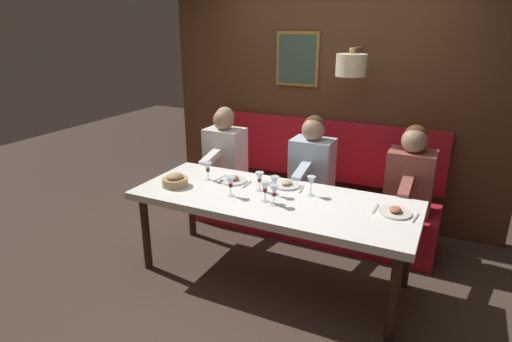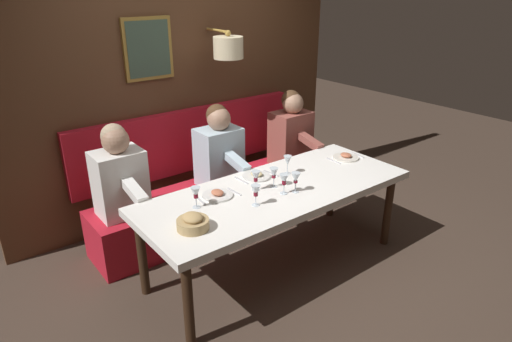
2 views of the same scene
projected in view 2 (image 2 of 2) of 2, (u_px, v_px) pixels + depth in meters
ground_plane at (275, 265)px, 3.90m from camera, size 12.00×12.00×0.00m
dining_table at (277, 196)px, 3.63m from camera, size 0.90×2.28×0.74m
banquette_bench at (218, 205)px, 4.45m from camera, size 0.52×2.48×0.45m
back_wall_panel at (182, 80)px, 4.42m from camera, size 0.59×3.68×2.90m
diner_nearest at (291, 130)px, 4.75m from camera, size 0.60×0.40×0.79m
diner_near at (219, 149)px, 4.23m from camera, size 0.60×0.40×0.79m
diner_middle at (119, 174)px, 3.68m from camera, size 0.60×0.40×0.79m
place_setting_0 at (217, 195)px, 3.47m from camera, size 0.24×0.32×0.05m
place_setting_1 at (346, 157)px, 4.20m from camera, size 0.24×0.32×0.05m
place_setting_2 at (257, 176)px, 3.80m from camera, size 0.24×0.32×0.05m
wine_glass_0 at (256, 191)px, 3.29m from camera, size 0.07×0.07×0.16m
wine_glass_1 at (196, 193)px, 3.26m from camera, size 0.07×0.07×0.16m
wine_glass_2 at (296, 178)px, 3.50m from camera, size 0.07×0.07×0.16m
wine_glass_3 at (256, 177)px, 3.53m from camera, size 0.07×0.07×0.16m
wine_glass_4 at (288, 161)px, 3.83m from camera, size 0.07×0.07×0.16m
wine_glass_5 at (273, 174)px, 3.58m from camera, size 0.07×0.07×0.16m
wine_glass_6 at (284, 180)px, 3.47m from camera, size 0.07×0.07×0.16m
bread_bowl at (193, 222)px, 3.00m from camera, size 0.22×0.22×0.12m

